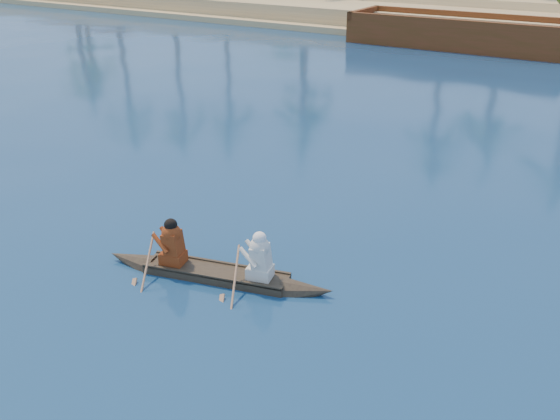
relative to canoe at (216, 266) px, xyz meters
The scene contains 4 objects.
ground 4.11m from the canoe, 113.24° to the left, with size 160.00×160.00×0.00m, color navy.
shrub_cluster 35.32m from the canoe, 92.63° to the left, with size 100.00×6.00×2.40m, color #233B15, non-canonical shape.
canoe is the anchor object (origin of this frame).
barge_mid 26.05m from the canoe, 98.33° to the left, with size 11.23×3.79×1.87m.
Camera 1 is at (7.79, -11.42, 5.80)m, focal length 40.00 mm.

